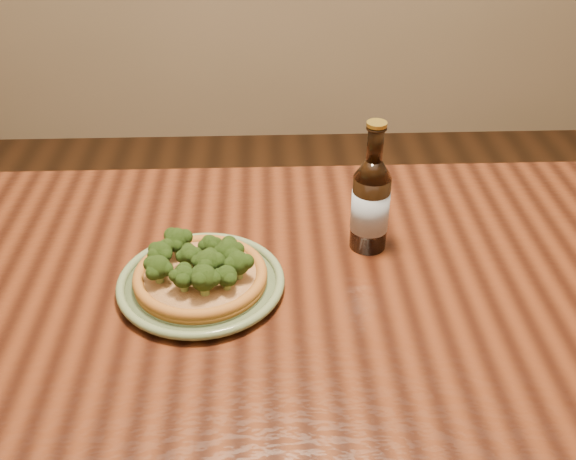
{
  "coord_description": "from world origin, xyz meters",
  "views": [
    {
      "loc": [
        0.02,
        -0.66,
        1.41
      ],
      "look_at": [
        0.05,
        0.21,
        0.82
      ],
      "focal_mm": 42.0,
      "sensor_mm": 36.0,
      "label": 1
    }
  ],
  "objects_px": {
    "plate": "(201,283)",
    "beer_bottle": "(371,203)",
    "pizza": "(200,272)",
    "table": "(258,358)"
  },
  "relations": [
    {
      "from": "plate",
      "to": "pizza",
      "type": "bearing_deg",
      "value": -95.89
    },
    {
      "from": "plate",
      "to": "pizza",
      "type": "relative_size",
      "value": 1.26
    },
    {
      "from": "beer_bottle",
      "to": "table",
      "type": "bearing_deg",
      "value": -132.66
    },
    {
      "from": "beer_bottle",
      "to": "plate",
      "type": "bearing_deg",
      "value": -153.16
    },
    {
      "from": "plate",
      "to": "beer_bottle",
      "type": "xyz_separation_m",
      "value": [
        0.27,
        0.11,
        0.07
      ]
    },
    {
      "from": "plate",
      "to": "pizza",
      "type": "xyz_separation_m",
      "value": [
        -0.0,
        -0.0,
        0.02
      ]
    },
    {
      "from": "table",
      "to": "plate",
      "type": "distance_m",
      "value": 0.15
    },
    {
      "from": "table",
      "to": "plate",
      "type": "height_order",
      "value": "plate"
    },
    {
      "from": "plate",
      "to": "pizza",
      "type": "distance_m",
      "value": 0.02
    },
    {
      "from": "table",
      "to": "pizza",
      "type": "relative_size",
      "value": 7.78
    }
  ]
}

